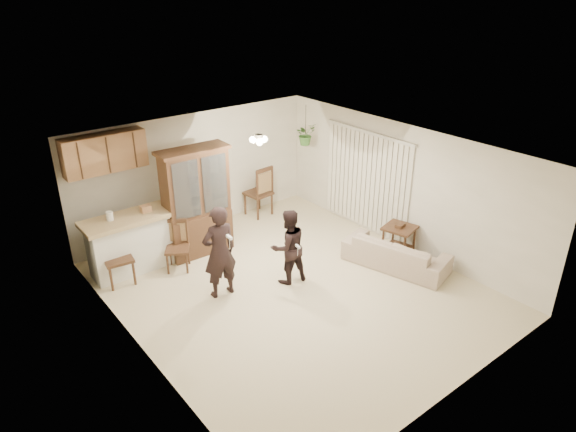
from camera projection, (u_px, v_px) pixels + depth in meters
floor at (292, 288)px, 9.04m from camera, size 6.50×6.50×0.00m
ceiling at (293, 153)px, 7.98m from camera, size 5.50×6.50×0.02m
wall_back at (196, 172)px, 10.82m from camera, size 5.50×0.02×2.50m
wall_front at (461, 317)px, 6.21m from camera, size 5.50×0.02×2.50m
wall_left at (135, 280)px, 6.96m from camera, size 0.02×6.50×2.50m
wall_right at (401, 187)px, 10.06m from camera, size 0.02×6.50×2.50m
breakfast_bar at (135, 245)px, 9.46m from camera, size 1.60×0.55×1.00m
bar_top at (131, 218)px, 9.22m from camera, size 1.75×0.70×0.08m
upper_cabinets at (104, 153)px, 9.26m from camera, size 1.50×0.34×0.70m
vertical_blinds at (366, 181)px, 10.74m from camera, size 0.06×2.30×2.10m
ceiling_fixture at (259, 139)px, 8.99m from camera, size 0.36×0.36×0.20m
hanging_plant at (306, 134)px, 11.26m from camera, size 0.43×0.37×0.48m
plant_cord at (306, 120)px, 11.12m from camera, size 0.01×0.01×0.65m
sofa at (396, 249)px, 9.58m from camera, size 1.20×2.00×0.73m
adult at (219, 248)px, 8.51m from camera, size 0.68×0.47×1.80m
child at (288, 248)px, 8.99m from camera, size 0.73×0.60×1.35m
china_hutch at (197, 203)px, 9.82m from camera, size 1.37×0.56×2.14m
side_table at (398, 241)px, 9.99m from camera, size 0.69×0.69×0.69m
chair_bar at (119, 268)px, 9.10m from camera, size 0.54×0.54×1.08m
chair_hutch_left at (178, 256)px, 9.54m from camera, size 0.59×0.59×0.95m
chair_hutch_right at (258, 201)px, 11.73m from camera, size 0.58×0.58×1.19m
controller_adult at (229, 237)px, 8.07m from camera, size 0.05×0.15×0.04m
controller_child at (298, 246)px, 8.67m from camera, size 0.05×0.12×0.04m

